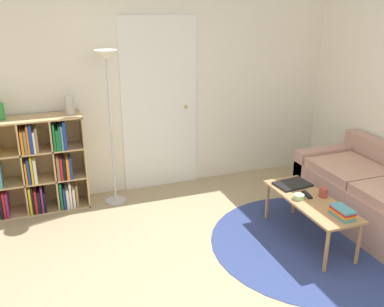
{
  "coord_description": "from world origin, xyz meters",
  "views": [
    {
      "loc": [
        -1.43,
        -2.14,
        2.28
      ],
      "look_at": [
        -0.09,
        1.51,
        0.85
      ],
      "focal_mm": 40.0,
      "sensor_mm": 36.0,
      "label": 1
    }
  ],
  "objects_px": {
    "couch": "(380,199)",
    "vase_on_shelf": "(70,105)",
    "coffee_table": "(310,204)",
    "bowl": "(299,197)",
    "floor_lamp": "(108,82)",
    "laptop": "(293,184)",
    "bookshelf": "(36,167)",
    "bottle_middle": "(0,111)",
    "cup": "(323,193)"
  },
  "relations": [
    {
      "from": "couch",
      "to": "vase_on_shelf",
      "type": "distance_m",
      "value": 3.45
    },
    {
      "from": "coffee_table",
      "to": "bowl",
      "type": "height_order",
      "value": "bowl"
    },
    {
      "from": "floor_lamp",
      "to": "laptop",
      "type": "distance_m",
      "value": 2.24
    },
    {
      "from": "bookshelf",
      "to": "bottle_middle",
      "type": "relative_size",
      "value": 4.81
    },
    {
      "from": "bowl",
      "to": "bottle_middle",
      "type": "relative_size",
      "value": 0.47
    },
    {
      "from": "laptop",
      "to": "cup",
      "type": "xyz_separation_m",
      "value": [
        0.13,
        -0.34,
        0.04
      ]
    },
    {
      "from": "bookshelf",
      "to": "bowl",
      "type": "height_order",
      "value": "bookshelf"
    },
    {
      "from": "coffee_table",
      "to": "vase_on_shelf",
      "type": "relative_size",
      "value": 5.38
    },
    {
      "from": "vase_on_shelf",
      "to": "cup",
      "type": "bearing_deg",
      "value": -36.0
    },
    {
      "from": "coffee_table",
      "to": "cup",
      "type": "height_order",
      "value": "cup"
    },
    {
      "from": "laptop",
      "to": "vase_on_shelf",
      "type": "relative_size",
      "value": 1.83
    },
    {
      "from": "couch",
      "to": "cup",
      "type": "height_order",
      "value": "couch"
    },
    {
      "from": "bookshelf",
      "to": "laptop",
      "type": "bearing_deg",
      "value": -26.69
    },
    {
      "from": "bookshelf",
      "to": "couch",
      "type": "bearing_deg",
      "value": -25.49
    },
    {
      "from": "bookshelf",
      "to": "floor_lamp",
      "type": "distance_m",
      "value": 1.23
    },
    {
      "from": "bookshelf",
      "to": "floor_lamp",
      "type": "height_order",
      "value": "floor_lamp"
    },
    {
      "from": "laptop",
      "to": "bottle_middle",
      "type": "distance_m",
      "value": 3.12
    },
    {
      "from": "coffee_table",
      "to": "laptop",
      "type": "height_order",
      "value": "laptop"
    },
    {
      "from": "bowl",
      "to": "vase_on_shelf",
      "type": "relative_size",
      "value": 0.51
    },
    {
      "from": "laptop",
      "to": "bowl",
      "type": "distance_m",
      "value": 0.32
    },
    {
      "from": "laptop",
      "to": "bottle_middle",
      "type": "xyz_separation_m",
      "value": [
        -2.76,
        1.27,
        0.72
      ]
    },
    {
      "from": "bowl",
      "to": "cup",
      "type": "height_order",
      "value": "cup"
    },
    {
      "from": "laptop",
      "to": "bowl",
      "type": "bearing_deg",
      "value": -112.28
    },
    {
      "from": "floor_lamp",
      "to": "bottle_middle",
      "type": "bearing_deg",
      "value": 173.52
    },
    {
      "from": "coffee_table",
      "to": "bowl",
      "type": "distance_m",
      "value": 0.14
    },
    {
      "from": "couch",
      "to": "vase_on_shelf",
      "type": "relative_size",
      "value": 8.75
    },
    {
      "from": "bowl",
      "to": "cup",
      "type": "xyz_separation_m",
      "value": [
        0.25,
        -0.04,
        0.02
      ]
    },
    {
      "from": "couch",
      "to": "bottle_middle",
      "type": "relative_size",
      "value": 8.06
    },
    {
      "from": "bookshelf",
      "to": "floor_lamp",
      "type": "relative_size",
      "value": 0.61
    },
    {
      "from": "bookshelf",
      "to": "bowl",
      "type": "relative_size",
      "value": 10.28
    },
    {
      "from": "floor_lamp",
      "to": "cup",
      "type": "height_order",
      "value": "floor_lamp"
    },
    {
      "from": "bookshelf",
      "to": "cup",
      "type": "xyz_separation_m",
      "value": [
        2.61,
        -1.59,
        -0.03
      ]
    },
    {
      "from": "floor_lamp",
      "to": "bottle_middle",
      "type": "relative_size",
      "value": 7.86
    },
    {
      "from": "bookshelf",
      "to": "coffee_table",
      "type": "relative_size",
      "value": 0.97
    },
    {
      "from": "coffee_table",
      "to": "laptop",
      "type": "relative_size",
      "value": 2.93
    },
    {
      "from": "bowl",
      "to": "bottle_middle",
      "type": "distance_m",
      "value": 3.15
    },
    {
      "from": "bookshelf",
      "to": "coffee_table",
      "type": "height_order",
      "value": "bookshelf"
    },
    {
      "from": "couch",
      "to": "cup",
      "type": "relative_size",
      "value": 19.87
    },
    {
      "from": "cup",
      "to": "laptop",
      "type": "bearing_deg",
      "value": 110.31
    },
    {
      "from": "bottle_middle",
      "to": "bookshelf",
      "type": "bearing_deg",
      "value": -4.6
    },
    {
      "from": "cup",
      "to": "bottle_middle",
      "type": "bearing_deg",
      "value": 150.79
    },
    {
      "from": "couch",
      "to": "bookshelf",
      "type": "bearing_deg",
      "value": 154.51
    },
    {
      "from": "bottle_middle",
      "to": "vase_on_shelf",
      "type": "bearing_deg",
      "value": -1.74
    },
    {
      "from": "floor_lamp",
      "to": "laptop",
      "type": "height_order",
      "value": "floor_lamp"
    },
    {
      "from": "floor_lamp",
      "to": "bowl",
      "type": "bearing_deg",
      "value": -43.29
    },
    {
      "from": "bottle_middle",
      "to": "laptop",
      "type": "bearing_deg",
      "value": -24.73
    },
    {
      "from": "couch",
      "to": "cup",
      "type": "distance_m",
      "value": 0.76
    },
    {
      "from": "floor_lamp",
      "to": "bottle_middle",
      "type": "xyz_separation_m",
      "value": [
        -1.1,
        0.13,
        -0.25
      ]
    },
    {
      "from": "couch",
      "to": "cup",
      "type": "bearing_deg",
      "value": 179.76
    },
    {
      "from": "bottle_middle",
      "to": "coffee_table",
      "type": "bearing_deg",
      "value": -30.49
    }
  ]
}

